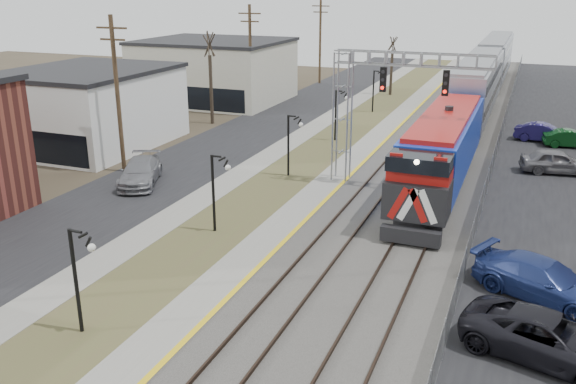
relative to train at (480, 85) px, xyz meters
The scene contains 21 objects.
street_west 24.44m from the train, 134.47° to the right, with size 7.00×120.00×0.04m, color black.
sidewalk 21.55m from the train, 125.82° to the right, with size 2.00×120.00×0.08m, color gray.
grass_median 19.96m from the train, 118.75° to the right, with size 4.00×120.00×0.06m, color #4E512B.
platform 18.70m from the train, 110.57° to the right, with size 2.00×120.00×0.24m, color gray.
ballast_bed 17.60m from the train, 94.95° to the right, with size 8.00×120.00×0.20m, color #595651.
platform_edge 18.40m from the train, 107.98° to the right, with size 0.24×120.00×0.01m, color gold.
track_near 17.86m from the train, 101.43° to the right, with size 1.58×120.00×0.15m.
track_far 17.51m from the train, 90.00° to the right, with size 1.58×120.00×0.15m.
train is the anchor object (origin of this frame).
signal_gantry 24.85m from the train, 99.98° to the right, with size 9.00×1.07×8.15m.
lampposts 35.34m from the train, 105.60° to the right, with size 0.14×62.14×4.00m.
utility_poles 33.92m from the train, 126.21° to the right, with size 0.28×80.28×10.00m.
fence 17.65m from the train, 81.14° to the right, with size 0.04×120.00×1.60m, color gray.
buildings_west 38.63m from the train, 133.31° to the right, with size 14.00×67.00×7.00m.
bare_trees 22.58m from the train, 143.57° to the right, with size 12.30×42.30×5.95m.
car_lot_c 40.47m from the train, 81.62° to the right, with size 2.57×5.58×1.55m, color black.
car_lot_d 36.17m from the train, 80.93° to the right, with size 2.21×5.43×1.58m, color navy.
car_lot_e 18.69m from the train, 69.32° to the right, with size 1.84×4.57×1.56m, color slate.
car_lot_f 12.65m from the train, 51.83° to the right, with size 1.40×4.00×1.32m, color #0C3F16.
car_street_b 34.07m from the train, 120.73° to the right, with size 2.13×5.24×1.52m, color gray.
car_lot_g 10.68m from the train, 56.52° to the right, with size 1.51×4.32×1.42m, color #1F1854.
Camera 1 is at (9.81, -6.88, 11.82)m, focal length 38.00 mm.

